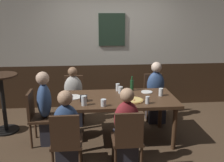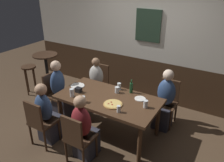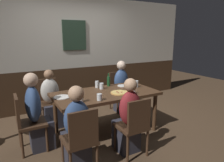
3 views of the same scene
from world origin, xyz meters
The scene contains 26 objects.
ground_plane centered at (0.00, 0.00, 0.00)m, with size 12.00×12.00×0.00m, color #4C3826.
wall_back centered at (0.00, 1.65, 1.30)m, with size 6.40×0.13×2.60m.
dining_table centered at (0.00, 0.00, 0.66)m, with size 1.80×0.94×0.74m.
chair_right_far centered at (0.79, 0.89, 0.50)m, with size 0.40×0.40×0.88m.
chair_mid_near centered at (0.00, -0.89, 0.50)m, with size 0.40×0.40×0.88m.
chair_left_far centered at (-0.79, 0.89, 0.50)m, with size 0.40×0.40×0.88m.
chair_head_west centered at (-1.32, 0.00, 0.50)m, with size 0.40×0.40×0.88m.
chair_left_near centered at (-0.79, -0.89, 0.50)m, with size 0.40×0.40×0.88m.
person_right_far centered at (0.79, 0.72, 0.49)m, with size 0.34×0.37×1.16m.
person_mid_near centered at (0.00, -0.72, 0.48)m, with size 0.34×0.37×1.14m.
person_left_far centered at (-0.79, 0.72, 0.46)m, with size 0.34×0.37×1.10m.
person_head_west centered at (-1.16, 0.00, 0.51)m, with size 0.37×0.34×1.20m.
person_left_near centered at (-0.79, -0.72, 0.47)m, with size 0.34×0.37×1.13m.
pizza centered at (0.19, -0.17, 0.75)m, with size 0.32×0.32×0.03m.
pint_glass_amber centered at (0.01, 0.37, 0.80)m, with size 0.07×0.07×0.13m.
beer_glass_tall centered at (-0.57, -0.30, 0.80)m, with size 0.08×0.08×0.15m.
tumbler_short centered at (0.04, 0.24, 0.79)m, with size 0.08×0.08×0.11m.
tumbler_water centered at (-0.28, -0.35, 0.79)m, with size 0.08×0.08×0.11m.
pint_glass_stout centered at (0.38, -0.31, 0.79)m, with size 0.06×0.06×0.11m.
beer_glass_half centered at (0.69, 0.03, 0.80)m, with size 0.07×0.07×0.13m.
beer_bottle_green centered at (0.26, 0.37, 0.84)m, with size 0.06×0.06×0.26m.
plate_white_large centered at (-0.75, 0.08, 0.75)m, with size 0.27×0.27×0.01m, color white.
plate_white_small centered at (0.50, 0.24, 0.75)m, with size 0.19×0.19×0.01m, color white.
condiment_caddy centered at (-0.58, -0.11, 0.79)m, with size 0.11×0.09×0.09m, color black.
side_bar_table centered at (-2.00, 0.48, 0.62)m, with size 0.56×0.56×1.05m.
bar_stool centered at (-2.45, 0.33, 0.56)m, with size 0.34×0.34×0.72m.
Camera 2 is at (1.84, -2.93, 2.70)m, focal length 36.30 mm.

